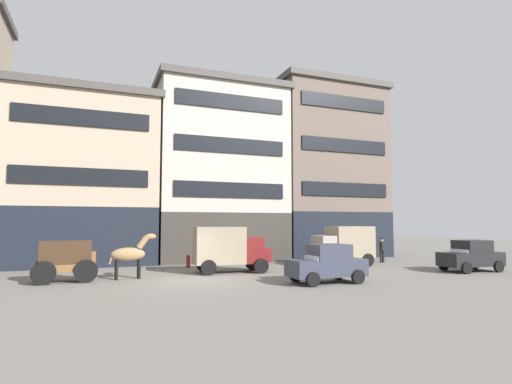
% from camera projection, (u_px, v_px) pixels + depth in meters
% --- Properties ---
extents(ground_plane, '(120.00, 120.00, 0.00)m').
position_uv_depth(ground_plane, '(192.00, 281.00, 20.07)').
color(ground_plane, slate).
extents(building_center_left, '(10.23, 5.59, 11.98)m').
position_uv_depth(building_center_left, '(83.00, 177.00, 28.15)').
color(building_center_left, black).
rests_on(building_center_left, ground_plane).
extents(building_center_right, '(10.29, 5.59, 13.84)m').
position_uv_depth(building_center_right, '(221.00, 170.00, 31.82)').
color(building_center_right, '#38332D').
rests_on(building_center_right, ground_plane).
extents(building_far_right, '(9.92, 5.59, 15.02)m').
position_uv_depth(building_far_right, '(329.00, 169.00, 35.42)').
color(building_far_right, black).
rests_on(building_far_right, ground_plane).
extents(cargo_wagon, '(2.98, 1.67, 1.98)m').
position_uv_depth(cargo_wagon, '(67.00, 258.00, 19.72)').
color(cargo_wagon, brown).
rests_on(cargo_wagon, ground_plane).
extents(draft_horse, '(2.35, 0.70, 2.30)m').
position_uv_depth(draft_horse, '(130.00, 254.00, 20.80)').
color(draft_horse, '#937047').
rests_on(draft_horse, ground_plane).
extents(delivery_truck_near, '(4.48, 2.45, 2.62)m').
position_uv_depth(delivery_truck_near, '(229.00, 248.00, 23.53)').
color(delivery_truck_near, maroon).
rests_on(delivery_truck_near, ground_plane).
extents(delivery_truck_far, '(4.40, 2.23, 2.62)m').
position_uv_depth(delivery_truck_far, '(342.00, 244.00, 27.24)').
color(delivery_truck_far, gray).
rests_on(delivery_truck_far, ground_plane).
extents(sedan_light, '(3.76, 1.98, 1.83)m').
position_uv_depth(sedan_light, '(471.00, 256.00, 23.98)').
color(sedan_light, black).
rests_on(sedan_light, ground_plane).
extents(sedan_parked_curb, '(3.71, 1.87, 1.83)m').
position_uv_depth(sedan_parked_curb, '(327.00, 264.00, 19.39)').
color(sedan_parked_curb, '#333847').
rests_on(sedan_parked_curb, ground_plane).
extents(pedestrian_officer, '(0.47, 0.47, 1.79)m').
position_uv_depth(pedestrian_officer, '(382.00, 249.00, 29.38)').
color(pedestrian_officer, black).
rests_on(pedestrian_officer, ground_plane).
extents(fire_hydrant_curbside, '(0.24, 0.24, 0.83)m').
position_uv_depth(fire_hydrant_curbside, '(188.00, 261.00, 25.94)').
color(fire_hydrant_curbside, maroon).
rests_on(fire_hydrant_curbside, ground_plane).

